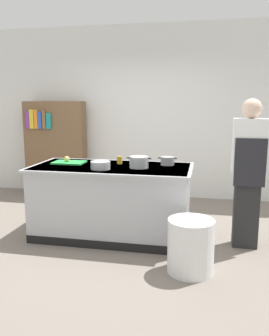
# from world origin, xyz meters

# --- Properties ---
(ground_plane) EXTENTS (10.00, 10.00, 0.00)m
(ground_plane) POSITION_xyz_m (0.00, 0.00, 0.00)
(ground_plane) COLOR slate
(back_wall) EXTENTS (6.40, 0.12, 3.00)m
(back_wall) POSITION_xyz_m (0.00, 2.10, 1.50)
(back_wall) COLOR white
(back_wall) RESTS_ON ground_plane
(counter_island) EXTENTS (1.98, 0.98, 0.90)m
(counter_island) POSITION_xyz_m (0.00, -0.00, 0.47)
(counter_island) COLOR #B7BABF
(counter_island) RESTS_ON ground_plane
(cutting_board) EXTENTS (0.40, 0.28, 0.02)m
(cutting_board) POSITION_xyz_m (-0.60, 0.10, 0.91)
(cutting_board) COLOR green
(cutting_board) RESTS_ON counter_island
(onion) EXTENTS (0.07, 0.07, 0.07)m
(onion) POSITION_xyz_m (-0.62, 0.09, 0.96)
(onion) COLOR tan
(onion) RESTS_ON cutting_board
(stock_pot) EXTENTS (0.29, 0.23, 0.14)m
(stock_pot) POSITION_xyz_m (0.35, -0.04, 0.97)
(stock_pot) COLOR #B7BABF
(stock_pot) RESTS_ON counter_island
(sauce_pan) EXTENTS (0.24, 0.17, 0.10)m
(sauce_pan) POSITION_xyz_m (0.67, 0.22, 0.95)
(sauce_pan) COLOR #99999E
(sauce_pan) RESTS_ON counter_island
(mixing_bowl) EXTENTS (0.23, 0.23, 0.09)m
(mixing_bowl) POSITION_xyz_m (-0.08, -0.21, 0.95)
(mixing_bowl) COLOR #B7BABF
(mixing_bowl) RESTS_ON counter_island
(juice_cup) EXTENTS (0.07, 0.07, 0.10)m
(juice_cup) POSITION_xyz_m (0.06, 0.18, 0.95)
(juice_cup) COLOR yellow
(juice_cup) RESTS_ON counter_island
(trash_bin) EXTENTS (0.46, 0.46, 0.54)m
(trash_bin) POSITION_xyz_m (1.02, -0.79, 0.27)
(trash_bin) COLOR white
(trash_bin) RESTS_ON ground_plane
(person_chef) EXTENTS (0.38, 0.25, 1.72)m
(person_chef) POSITION_xyz_m (1.62, -0.01, 0.91)
(person_chef) COLOR #252525
(person_chef) RESTS_ON ground_plane
(bookshelf) EXTENTS (1.10, 0.31, 1.70)m
(bookshelf) POSITION_xyz_m (-1.54, 1.80, 0.85)
(bookshelf) COLOR brown
(bookshelf) RESTS_ON ground_plane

